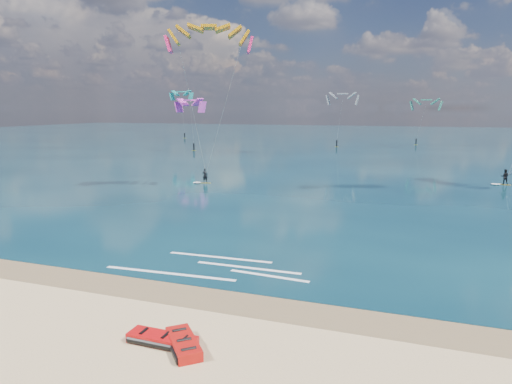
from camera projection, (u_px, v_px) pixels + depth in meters
ground at (323, 177)px, 54.90m from camera, size 320.00×320.00×0.00m
wet_sand_strip at (166, 292)px, 20.51m from camera, size 320.00×2.40×0.01m
sea at (371, 141)px, 114.36m from camera, size 320.00×200.00×0.04m
packed_kite_left at (162, 344)px, 15.98m from camera, size 2.72×1.14×0.40m
packed_kite_mid at (184, 349)px, 15.66m from camera, size 2.47×2.58×0.44m
kitesurfer_main at (207, 104)px, 44.97m from camera, size 10.42×8.64×16.85m
shoreline_foam at (220, 268)px, 23.45m from camera, size 10.38×3.64×0.01m
distant_kites at (335, 121)px, 91.88m from camera, size 95.34×35.60×12.35m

